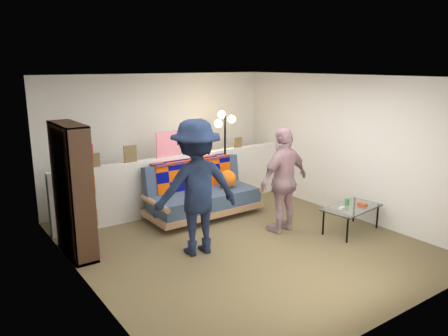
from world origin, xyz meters
The scene contains 10 objects.
ground centered at (0.00, 0.00, 0.00)m, with size 5.00×5.00×0.00m, color brown.
room_shell centered at (0.00, 0.47, 1.67)m, with size 4.60×5.05×2.45m.
half_wall_ledge centered at (0.00, 1.80, 0.50)m, with size 4.45×0.15×1.00m, color silver.
ledge_decor centered at (-0.23, 1.78, 1.18)m, with size 2.97×0.02×0.45m.
futon_sofa centered at (0.18, 1.30, 0.39)m, with size 1.97×0.98×0.84m.
bookshelf centered at (-2.08, 0.98, 0.85)m, with size 0.30×0.91×1.82m.
coffee_table centered at (1.69, -0.66, 0.38)m, with size 1.02×0.64×0.50m.
floor_lamp centered at (0.89, 1.65, 1.23)m, with size 0.40×0.32×1.74m.
person_left centered at (-0.69, 0.08, 0.93)m, with size 1.21×0.69×1.87m, color black.
person_right centered at (0.84, -0.02, 0.82)m, with size 0.96×0.40×1.64m, color pink.
Camera 1 is at (-3.65, -4.80, 2.58)m, focal length 35.00 mm.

